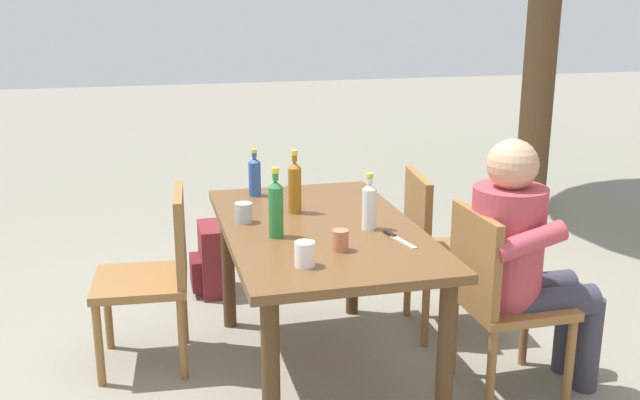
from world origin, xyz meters
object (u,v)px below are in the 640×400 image
chair_near_left (157,269)px  bottle_clear (369,205)px  cup_white (305,254)px  table_knife (397,238)px  cup_terracotta (340,240)px  chair_far_right (497,292)px  chair_far_left (438,244)px  bottle_amber (295,186)px  person_in_white_shirt (522,255)px  bottle_green (276,207)px  backpack_by_near_side (210,260)px  bottle_blue (255,176)px  dining_table (320,247)px  cup_steel (244,213)px

chair_near_left → bottle_clear: (0.42, 0.93, 0.38)m
cup_white → table_knife: (-0.22, 0.46, -0.04)m
cup_white → cup_terracotta: bearing=127.8°
chair_far_right → cup_white: bearing=-80.4°
chair_far_left → bottle_clear: (0.44, -0.53, 0.38)m
bottle_amber → cup_white: bottle_amber is taller
chair_near_left → person_in_white_shirt: size_ratio=0.74×
bottle_green → bottle_clear: 0.42m
bottle_green → chair_far_left: bearing=115.2°
cup_terracotta → backpack_by_near_side: bearing=-165.0°
bottle_blue → dining_table: bearing=19.6°
bottle_amber → cup_white: (0.71, -0.11, -0.08)m
dining_table → backpack_by_near_side: dining_table is taller
bottle_amber → cup_steel: bottle_amber is taller
chair_far_left → cup_white: (0.82, -0.91, 0.32)m
chair_far_left → backpack_by_near_side: bearing=-125.6°
cup_terracotta → bottle_clear: bearing=140.5°
cup_steel → table_knife: size_ratio=0.39×
chair_near_left → backpack_by_near_side: 0.93m
chair_far_left → backpack_by_near_side: size_ratio=2.04×
bottle_blue → table_knife: size_ratio=1.04×
cup_terracotta → table_knife: size_ratio=0.36×
dining_table → table_knife: bearing=45.8°
bottle_green → cup_terracotta: bearing=43.2°
person_in_white_shirt → cup_white: size_ratio=11.97×
bottle_blue → chair_far_left: bearing=75.7°
chair_far_right → person_in_white_shirt: (-0.00, 0.11, 0.17)m
dining_table → cup_terracotta: (0.34, -0.00, 0.15)m
chair_far_left → cup_terracotta: chair_far_left is taller
dining_table → bottle_green: (0.11, -0.22, 0.23)m
table_knife → cup_terracotta: bearing=-74.2°
dining_table → person_in_white_shirt: bearing=68.6°
dining_table → chair_far_right: 0.82m
chair_near_left → backpack_by_near_side: bearing=158.4°
backpack_by_near_side → bottle_blue: bearing=19.0°
cup_white → table_knife: size_ratio=0.41×
person_in_white_shirt → dining_table: bearing=-111.4°
person_in_white_shirt → bottle_blue: 1.40m
chair_near_left → bottle_clear: bearing=65.4°
bottle_amber → cup_terracotta: 0.58m
person_in_white_shirt → bottle_green: person_in_white_shirt is taller
bottle_amber → bottle_green: bearing=-24.6°
chair_near_left → chair_far_right: bearing=65.9°
bottle_green → person_in_white_shirt: bearing=78.4°
chair_near_left → backpack_by_near_side: chair_near_left is taller
bottle_amber → table_knife: size_ratio=1.28×
bottle_blue → cup_terracotta: bearing=12.5°
bottle_green → cup_steel: bottle_green is taller
chair_far_right → chair_near_left: (-0.65, -1.46, 0.00)m
chair_far_left → person_in_white_shirt: person_in_white_shirt is taller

